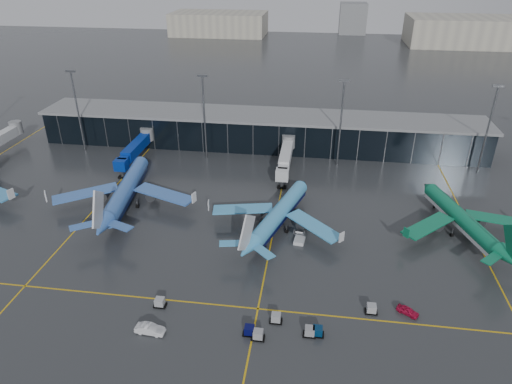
# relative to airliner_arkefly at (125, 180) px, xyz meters

# --- Properties ---
(ground) EXTENTS (600.00, 600.00, 0.00)m
(ground) POSITION_rel_airliner_arkefly_xyz_m (27.81, -18.58, -6.51)
(ground) COLOR #282B2D
(ground) RESTS_ON ground
(terminal_pier) EXTENTS (142.00, 17.00, 10.70)m
(terminal_pier) POSITION_rel_airliner_arkefly_xyz_m (27.81, 43.42, -1.09)
(terminal_pier) COLOR black
(terminal_pier) RESTS_ON ground
(jet_bridges) EXTENTS (94.00, 27.50, 7.20)m
(jet_bridges) POSITION_rel_airliner_arkefly_xyz_m (-7.19, 24.41, -1.96)
(jet_bridges) COLOR #595B60
(jet_bridges) RESTS_ON ground
(flood_masts) EXTENTS (203.00, 0.50, 25.50)m
(flood_masts) POSITION_rel_airliner_arkefly_xyz_m (32.81, 31.42, 7.30)
(flood_masts) COLOR #595B60
(flood_masts) RESTS_ON ground
(distant_hangars) EXTENTS (260.00, 71.00, 22.00)m
(distant_hangars) POSITION_rel_airliner_arkefly_xyz_m (77.76, 251.49, 2.28)
(distant_hangars) COLOR #B2AD99
(distant_hangars) RESTS_ON ground
(taxi_lines) EXTENTS (220.00, 120.00, 0.02)m
(taxi_lines) POSITION_rel_airliner_arkefly_xyz_m (37.81, -7.97, -6.50)
(taxi_lines) COLOR gold
(taxi_lines) RESTS_ON ground
(airliner_arkefly) EXTENTS (42.04, 46.54, 13.02)m
(airliner_arkefly) POSITION_rel_airliner_arkefly_xyz_m (0.00, 0.00, 0.00)
(airliner_arkefly) COLOR #3A6ABE
(airliner_arkefly) RESTS_ON ground
(airliner_klm_near) EXTENTS (42.82, 45.88, 11.63)m
(airliner_klm_near) POSITION_rel_airliner_arkefly_xyz_m (38.96, -5.43, -0.70)
(airliner_klm_near) COLOR #43A2DD
(airliner_klm_near) RESTS_ON ground
(airliner_aer_lingus) EXTENTS (41.79, 44.73, 11.30)m
(airliner_aer_lingus) POSITION_rel_airliner_arkefly_xyz_m (79.54, -1.81, -0.86)
(airliner_aer_lingus) COLOR #0D704C
(airliner_aer_lingus) RESTS_ON ground
(baggage_carts) EXTENTS (39.72, 10.40, 1.70)m
(baggage_carts) POSITION_rel_airliner_arkefly_xyz_m (41.58, -37.28, -5.75)
(baggage_carts) COLOR black
(baggage_carts) RESTS_ON ground
(mobile_airstair) EXTENTS (2.54, 3.42, 3.45)m
(mobile_airstair) POSITION_rel_airliner_arkefly_xyz_m (43.98, -11.28, -5.74)
(mobile_airstair) COLOR silver
(mobile_airstair) RESTS_ON ground
(service_van_red) EXTENTS (4.14, 3.43, 1.33)m
(service_van_red) POSITION_rel_airliner_arkefly_xyz_m (64.12, -31.13, -5.84)
(service_van_red) COLOR #B30D34
(service_van_red) RESTS_ON ground
(service_van_white) EXTENTS (5.12, 2.05, 1.66)m
(service_van_white) POSITION_rel_airliner_arkefly_xyz_m (20.72, -41.83, -5.68)
(service_van_white) COLOR silver
(service_van_white) RESTS_ON ground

